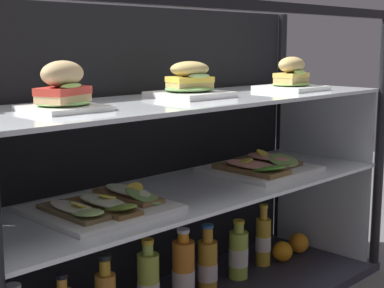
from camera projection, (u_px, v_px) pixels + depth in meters
The scene contains 17 objects.
case_frame at pixel (161, 147), 1.84m from camera, with size 1.52×0.48×0.96m.
riser_lower_tier at pixel (192, 250), 1.80m from camera, with size 1.45×0.41×0.37m.
shelf_lower_glass at pixel (192, 190), 1.76m from camera, with size 1.47×0.43×0.01m, color silver.
riser_upper_tier at pixel (192, 146), 1.74m from camera, with size 1.45×0.41×0.26m.
shelf_upper_glass at pixel (192, 100), 1.72m from camera, with size 1.47×0.43×0.01m, color silver.
plated_roll_sandwich_right_of_center at pixel (63, 91), 1.38m from camera, with size 0.18×0.18×0.12m.
plated_roll_sandwich_near_left_corner at pixel (190, 85), 1.73m from camera, with size 0.20×0.20×0.11m.
plated_roll_sandwich_center at pixel (291, 78), 1.99m from camera, with size 0.20×0.20×0.11m.
open_sandwich_tray_mid_right at pixel (104, 205), 1.52m from camera, with size 0.34×0.31×0.06m.
open_sandwich_tray_right_of_center at pixel (261, 166), 1.99m from camera, with size 0.34×0.32×0.06m.
juice_bottle_front_second at pixel (148, 286), 1.73m from camera, with size 0.07×0.07×0.25m.
juice_bottle_tucked_behind at pixel (182, 273), 1.83m from camera, with size 0.07×0.07×0.24m.
juice_bottle_back_center at pixel (208, 264), 1.94m from camera, with size 0.07×0.07×0.22m.
juice_bottle_back_left at pixel (238, 254), 2.03m from camera, with size 0.07×0.07×0.21m.
juice_bottle_front_middle at pixel (263, 241), 2.15m from camera, with size 0.06×0.06×0.23m.
orange_fruit_beside_bottles at pixel (299, 243), 2.29m from camera, with size 0.08×0.08×0.08m, color orange.
orange_fruit_near_left_post at pixel (282, 251), 2.19m from camera, with size 0.08×0.08×0.08m, color orange.
Camera 1 is at (-1.21, -1.21, 0.84)m, focal length 54.55 mm.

